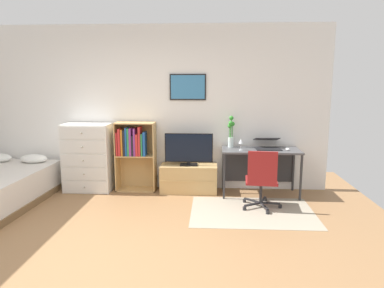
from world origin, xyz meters
name	(u,v)px	position (x,y,z in m)	size (l,w,h in m)	color
ground_plane	(101,254)	(0.00, 0.00, 0.00)	(7.20, 7.20, 0.00)	#936B44
wall_back_with_posters	(143,108)	(0.01, 2.43, 1.35)	(6.12, 0.09, 2.70)	white
area_rug	(252,212)	(1.73, 1.31, 0.00)	(1.70, 1.20, 0.01)	#9E937F
dresser	(88,158)	(-0.88, 2.15, 0.56)	(0.76, 0.46, 1.11)	white
bookshelf	(134,149)	(-0.12, 2.21, 0.70)	(0.65, 0.30, 1.14)	tan
tv_stand	(189,178)	(0.78, 2.17, 0.23)	(0.92, 0.41, 0.45)	tan
television	(189,150)	(0.78, 2.15, 0.71)	(0.77, 0.16, 0.52)	black
desk	(260,157)	(1.93, 2.17, 0.60)	(1.22, 0.56, 0.74)	#4C4C4F
office_chair	(262,178)	(1.86, 1.41, 0.46)	(0.57, 0.58, 0.86)	#232326
laptop	(267,144)	(2.04, 2.18, 0.81)	(0.41, 0.44, 0.17)	black
computer_mouse	(287,149)	(2.33, 2.04, 0.76)	(0.06, 0.10, 0.03)	silver
bamboo_vase	(231,132)	(1.46, 2.25, 0.98)	(0.11, 0.11, 0.51)	silver
wine_glass	(241,142)	(1.60, 2.00, 0.87)	(0.07, 0.07, 0.18)	silver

